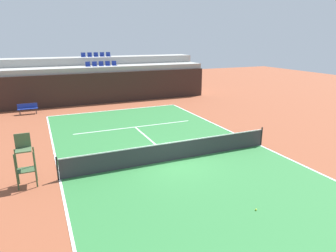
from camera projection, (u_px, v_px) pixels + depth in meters
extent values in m
plane|color=brown|center=(174.00, 160.00, 15.20)|extent=(80.00, 80.00, 0.00)
cube|color=#2D7238|center=(174.00, 160.00, 15.19)|extent=(11.00, 24.00, 0.01)
cube|color=white|center=(115.00, 110.00, 25.70)|extent=(11.00, 0.10, 0.00)
cube|color=white|center=(60.00, 180.00, 13.10)|extent=(0.10, 24.00, 0.00)
cube|color=white|center=(260.00, 145.00, 17.29)|extent=(0.10, 24.00, 0.00)
cube|color=white|center=(135.00, 127.00, 20.82)|extent=(8.26, 0.10, 0.00)
cube|color=white|center=(151.00, 141.00, 18.01)|extent=(0.10, 6.40, 0.00)
cube|color=black|center=(106.00, 88.00, 28.18)|extent=(20.40, 0.30, 2.85)
cube|color=#9E9E99|center=(103.00, 83.00, 29.30)|extent=(20.40, 2.40, 3.35)
cube|color=#9E9E99|center=(98.00, 77.00, 31.31)|extent=(20.40, 2.40, 4.08)
cube|color=navy|center=(88.00, 66.00, 28.34)|extent=(0.44, 0.44, 0.04)
cube|color=navy|center=(88.00, 64.00, 28.45)|extent=(0.44, 0.04, 0.40)
cube|color=navy|center=(95.00, 66.00, 28.58)|extent=(0.44, 0.44, 0.04)
cube|color=navy|center=(94.00, 64.00, 28.69)|extent=(0.44, 0.04, 0.40)
cube|color=navy|center=(102.00, 66.00, 28.82)|extent=(0.44, 0.44, 0.04)
cube|color=navy|center=(101.00, 63.00, 28.94)|extent=(0.44, 0.04, 0.40)
cube|color=navy|center=(108.00, 66.00, 29.07)|extent=(0.44, 0.44, 0.04)
cube|color=navy|center=(108.00, 63.00, 29.18)|extent=(0.44, 0.04, 0.40)
cube|color=navy|center=(115.00, 65.00, 29.31)|extent=(0.44, 0.44, 0.04)
cube|color=navy|center=(114.00, 63.00, 29.42)|extent=(0.44, 0.04, 0.40)
cube|color=navy|center=(84.00, 57.00, 30.24)|extent=(0.44, 0.44, 0.04)
cube|color=navy|center=(83.00, 55.00, 30.36)|extent=(0.44, 0.04, 0.40)
cube|color=navy|center=(90.00, 57.00, 30.48)|extent=(0.44, 0.44, 0.04)
cube|color=navy|center=(90.00, 54.00, 30.60)|extent=(0.44, 0.04, 0.40)
cube|color=navy|center=(96.00, 57.00, 30.73)|extent=(0.44, 0.44, 0.04)
cube|color=navy|center=(96.00, 54.00, 30.84)|extent=(0.44, 0.04, 0.40)
cube|color=navy|center=(103.00, 56.00, 30.97)|extent=(0.44, 0.44, 0.04)
cube|color=navy|center=(102.00, 54.00, 31.08)|extent=(0.44, 0.04, 0.40)
cube|color=navy|center=(109.00, 56.00, 31.21)|extent=(0.44, 0.44, 0.04)
cube|color=navy|center=(108.00, 54.00, 31.33)|extent=(0.44, 0.04, 0.40)
cylinder|color=black|center=(57.00, 169.00, 12.93)|extent=(0.08, 0.08, 1.07)
cylinder|color=black|center=(261.00, 136.00, 17.16)|extent=(0.08, 0.08, 1.07)
cube|color=#333338|center=(174.00, 152.00, 15.06)|extent=(10.90, 0.02, 0.92)
cube|color=white|center=(174.00, 142.00, 14.93)|extent=(10.90, 0.04, 0.05)
cylinder|color=#334C2D|center=(16.00, 173.00, 12.00)|extent=(0.06, 0.06, 1.55)
cylinder|color=#334C2D|center=(35.00, 170.00, 12.27)|extent=(0.06, 0.06, 1.55)
cylinder|color=#334C2D|center=(17.00, 167.00, 12.53)|extent=(0.06, 0.06, 1.55)
cylinder|color=#334C2D|center=(35.00, 164.00, 12.80)|extent=(0.06, 0.06, 1.55)
cube|color=#334C2D|center=(26.00, 170.00, 12.42)|extent=(0.70, 0.60, 0.04)
cube|color=#3F5938|center=(23.00, 150.00, 12.18)|extent=(0.60, 0.60, 0.05)
cube|color=#3F5938|center=(22.00, 140.00, 12.33)|extent=(0.60, 0.04, 0.60)
cube|color=navy|center=(28.00, 109.00, 24.24)|extent=(1.50, 0.40, 0.05)
cube|color=navy|center=(27.00, 106.00, 24.34)|extent=(1.50, 0.04, 0.36)
cube|color=#2D2D33|center=(20.00, 113.00, 23.96)|extent=(0.06, 0.06, 0.42)
cube|color=#2D2D33|center=(36.00, 111.00, 24.42)|extent=(0.06, 0.06, 0.42)
cube|color=#2D2D33|center=(20.00, 112.00, 24.20)|extent=(0.06, 0.06, 0.42)
cube|color=#2D2D33|center=(36.00, 111.00, 24.66)|extent=(0.06, 0.06, 0.42)
sphere|color=#CCE033|center=(256.00, 210.00, 10.75)|extent=(0.07, 0.07, 0.07)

